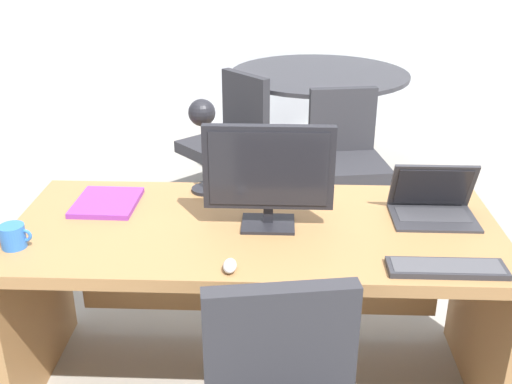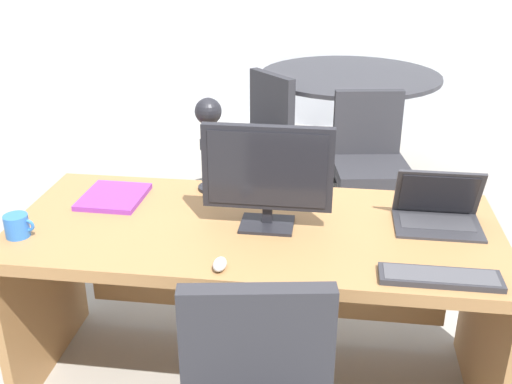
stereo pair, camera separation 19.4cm
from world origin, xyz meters
name	(u,v)px [view 1 (the left image)]	position (x,y,z in m)	size (l,w,h in m)	color
ground	(265,221)	(0.00, 1.50, 0.00)	(12.00, 12.00, 0.00)	gray
desk	(256,261)	(0.00, 0.04, 0.55)	(1.85, 0.80, 0.74)	#9E7042
monitor	(269,171)	(0.05, 0.00, 0.96)	(0.48, 0.16, 0.40)	black
laptop	(433,200)	(0.69, 0.12, 0.80)	(0.32, 0.23, 0.21)	#2D2D33
keyboard	(447,268)	(0.64, -0.31, 0.75)	(0.39, 0.11, 0.02)	#2D2D33
mouse	(230,266)	(-0.07, -0.33, 0.76)	(0.05, 0.08, 0.04)	#B7BABF
desk_lamp	(202,125)	(-0.23, 0.29, 1.04)	(0.12, 0.15, 0.41)	black
book	(107,202)	(-0.61, 0.16, 0.75)	(0.25, 0.28, 0.02)	purple
coffee_mug	(13,236)	(-0.85, -0.20, 0.78)	(0.11, 0.09, 0.08)	blue
meeting_table	(318,96)	(0.38, 2.49, 0.58)	(1.34, 1.34, 0.77)	black
meeting_chair_near	(228,151)	(-0.27, 1.88, 0.34)	(0.66, 0.65, 0.86)	black
meeting_chair_far	(346,170)	(0.52, 1.61, 0.33)	(0.56, 0.56, 0.83)	black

